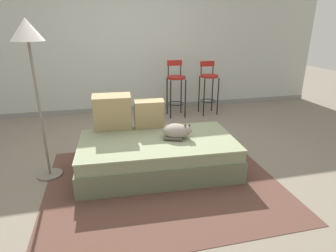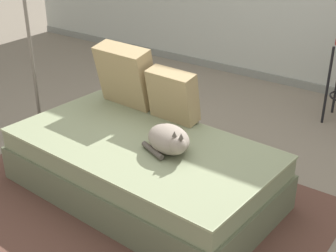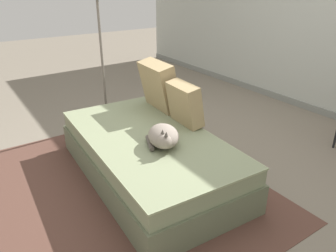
{
  "view_description": "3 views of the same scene",
  "coord_description": "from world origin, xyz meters",
  "px_view_note": "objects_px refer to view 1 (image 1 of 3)",
  "views": [
    {
      "loc": [
        -0.58,
        -3.38,
        1.69
      ],
      "look_at": [
        0.15,
        -0.3,
        0.52
      ],
      "focal_mm": 30.0,
      "sensor_mm": 36.0,
      "label": 1
    },
    {
      "loc": [
        1.78,
        -2.53,
        1.86
      ],
      "look_at": [
        0.15,
        -0.3,
        0.52
      ],
      "focal_mm": 50.0,
      "sensor_mm": 36.0,
      "label": 2
    },
    {
      "loc": [
        2.16,
        -1.66,
        1.63
      ],
      "look_at": [
        0.15,
        -0.3,
        0.52
      ],
      "focal_mm": 35.0,
      "sensor_mm": 36.0,
      "label": 3
    }
  ],
  "objects_px": {
    "throw_pillow_middle": "(149,114)",
    "bar_stool_by_doorway": "(209,83)",
    "bar_stool_near_window": "(176,85)",
    "cat": "(177,131)",
    "couch": "(158,155)",
    "throw_pillow_corner": "(112,112)",
    "floor_lamp": "(29,46)"
  },
  "relations": [
    {
      "from": "throw_pillow_middle",
      "to": "bar_stool_by_doorway",
      "type": "height_order",
      "value": "bar_stool_by_doorway"
    },
    {
      "from": "bar_stool_near_window",
      "to": "cat",
      "type": "bearing_deg",
      "value": -104.67
    },
    {
      "from": "throw_pillow_middle",
      "to": "cat",
      "type": "relative_size",
      "value": 1.0
    },
    {
      "from": "cat",
      "to": "bar_stool_near_window",
      "type": "bearing_deg",
      "value": 75.33
    },
    {
      "from": "couch",
      "to": "throw_pillow_corner",
      "type": "xyz_separation_m",
      "value": [
        -0.48,
        0.42,
        0.44
      ]
    },
    {
      "from": "bar_stool_near_window",
      "to": "bar_stool_by_doorway",
      "type": "bearing_deg",
      "value": -0.03
    },
    {
      "from": "bar_stool_near_window",
      "to": "bar_stool_by_doorway",
      "type": "xyz_separation_m",
      "value": [
        0.65,
        -0.0,
        -0.0
      ]
    },
    {
      "from": "bar_stool_near_window",
      "to": "floor_lamp",
      "type": "bearing_deg",
      "value": -137.32
    },
    {
      "from": "couch",
      "to": "throw_pillow_corner",
      "type": "relative_size",
      "value": 3.89
    },
    {
      "from": "bar_stool_by_doorway",
      "to": "throw_pillow_corner",
      "type": "bearing_deg",
      "value": -139.72
    },
    {
      "from": "throw_pillow_corner",
      "to": "floor_lamp",
      "type": "bearing_deg",
      "value": -161.6
    },
    {
      "from": "bar_stool_by_doorway",
      "to": "floor_lamp",
      "type": "distance_m",
      "value": 3.37
    },
    {
      "from": "cat",
      "to": "floor_lamp",
      "type": "relative_size",
      "value": 0.22
    },
    {
      "from": "throw_pillow_middle",
      "to": "floor_lamp",
      "type": "height_order",
      "value": "floor_lamp"
    },
    {
      "from": "throw_pillow_middle",
      "to": "bar_stool_by_doorway",
      "type": "relative_size",
      "value": 0.39
    },
    {
      "from": "throw_pillow_corner",
      "to": "bar_stool_by_doorway",
      "type": "distance_m",
      "value": 2.49
    },
    {
      "from": "throw_pillow_middle",
      "to": "cat",
      "type": "xyz_separation_m",
      "value": [
        0.26,
        -0.4,
        -0.11
      ]
    },
    {
      "from": "cat",
      "to": "bar_stool_near_window",
      "type": "distance_m",
      "value": 2.1
    },
    {
      "from": "throw_pillow_middle",
      "to": "bar_stool_by_doorway",
      "type": "distance_m",
      "value": 2.18
    },
    {
      "from": "throw_pillow_middle",
      "to": "bar_stool_near_window",
      "type": "relative_size",
      "value": 0.37
    },
    {
      "from": "couch",
      "to": "bar_stool_near_window",
      "type": "bearing_deg",
      "value": 69.38
    },
    {
      "from": "cat",
      "to": "bar_stool_by_doorway",
      "type": "distance_m",
      "value": 2.35
    },
    {
      "from": "cat",
      "to": "floor_lamp",
      "type": "xyz_separation_m",
      "value": [
        -1.49,
        0.16,
        0.98
      ]
    },
    {
      "from": "throw_pillow_corner",
      "to": "bar_stool_near_window",
      "type": "relative_size",
      "value": 0.47
    },
    {
      "from": "bar_stool_by_doorway",
      "to": "throw_pillow_middle",
      "type": "bearing_deg",
      "value": -131.43
    },
    {
      "from": "couch",
      "to": "throw_pillow_middle",
      "type": "height_order",
      "value": "throw_pillow_middle"
    },
    {
      "from": "bar_stool_near_window",
      "to": "bar_stool_by_doorway",
      "type": "height_order",
      "value": "bar_stool_near_window"
    },
    {
      "from": "couch",
      "to": "bar_stool_by_doorway",
      "type": "xyz_separation_m",
      "value": [
        1.41,
        2.03,
        0.4
      ]
    },
    {
      "from": "couch",
      "to": "bar_stool_by_doorway",
      "type": "distance_m",
      "value": 2.51
    },
    {
      "from": "throw_pillow_middle",
      "to": "bar_stool_by_doorway",
      "type": "xyz_separation_m",
      "value": [
        1.44,
        1.63,
        0.01
      ]
    },
    {
      "from": "throw_pillow_corner",
      "to": "floor_lamp",
      "type": "xyz_separation_m",
      "value": [
        -0.78,
        -0.26,
        0.82
      ]
    },
    {
      "from": "throw_pillow_corner",
      "to": "floor_lamp",
      "type": "height_order",
      "value": "floor_lamp"
    }
  ]
}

